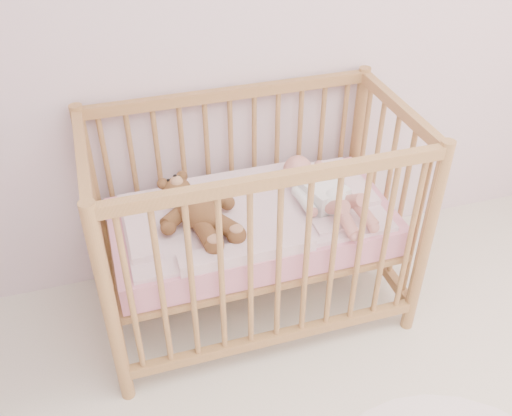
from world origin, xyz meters
name	(u,v)px	position (x,y,z in m)	size (l,w,h in m)	color
crib	(253,223)	(-0.35, 1.60, 0.50)	(1.36, 0.76, 1.00)	#B8834E
mattress	(253,226)	(-0.35, 1.60, 0.49)	(1.22, 0.62, 0.13)	pink
blanket	(253,212)	(-0.35, 1.60, 0.56)	(1.10, 0.58, 0.06)	pink
baby	(321,189)	(-0.04, 1.58, 0.64)	(0.29, 0.60, 0.14)	white
teddy_bear	(198,209)	(-0.59, 1.58, 0.65)	(0.36, 0.52, 0.14)	brown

